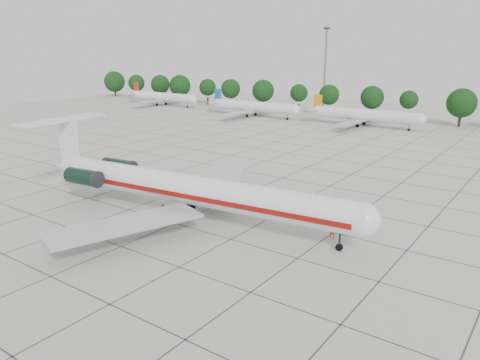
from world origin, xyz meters
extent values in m
plane|color=#BBBBB3|center=(0.00, 0.00, 0.00)|extent=(260.00, 260.00, 0.00)
cube|color=#383838|center=(0.00, 15.00, 0.01)|extent=(170.00, 170.00, 0.02)
cylinder|color=silver|center=(1.78, -5.76, 3.68)|extent=(37.97, 7.40, 3.47)
sphere|color=silver|center=(20.59, -3.78, 3.68)|extent=(3.47, 3.47, 3.47)
cone|color=silver|center=(-19.64, -8.01, 3.68)|extent=(5.59, 4.00, 3.47)
cube|color=maroon|center=(1.60, -4.01, 3.41)|extent=(36.57, 3.90, 0.58)
cube|color=maroon|center=(1.96, -7.50, 3.41)|extent=(36.57, 3.90, 0.58)
cube|color=#B7BABC|center=(-1.82, 3.37, 2.26)|extent=(12.26, 16.00, 0.32)
cube|color=#B7BABC|center=(0.16, -15.44, 2.26)|extent=(9.70, 16.47, 0.32)
cube|color=black|center=(-13.61, -5.00, 3.99)|extent=(2.44, 1.60, 0.26)
cylinder|color=black|center=(-13.69, -4.27, 3.99)|extent=(5.22, 2.51, 2.00)
cube|color=black|center=(-13.12, -9.70, 3.99)|extent=(2.44, 1.60, 0.26)
cylinder|color=black|center=(-13.04, -10.43, 3.99)|extent=(5.22, 2.51, 2.00)
cube|color=silver|center=(-19.11, -7.95, 7.35)|extent=(3.37, 0.64, 6.30)
cube|color=silver|center=(-19.84, -8.03, 10.29)|extent=(4.45, 12.87, 0.23)
cylinder|color=black|center=(18.50, -4.00, 1.00)|extent=(0.23, 0.23, 2.00)
cylinder|color=black|center=(18.50, -4.00, 0.37)|extent=(0.76, 0.37, 0.74)
cylinder|color=black|center=(-1.64, -3.37, 1.37)|extent=(0.28, 0.28, 1.89)
cylinder|color=black|center=(-1.64, -3.37, 0.53)|extent=(1.11, 0.74, 1.05)
cylinder|color=black|center=(-1.07, -8.80, 1.37)|extent=(0.28, 0.28, 1.89)
cylinder|color=black|center=(-1.07, -8.80, 0.53)|extent=(1.11, 0.74, 1.05)
imported|color=#CE580C|center=(16.50, -1.30, 0.93)|extent=(0.79, 0.67, 1.86)
cylinder|color=silver|center=(-82.10, 73.31, 3.00)|extent=(27.20, 3.00, 3.00)
cube|color=#B7BABC|center=(-83.10, 73.31, 1.80)|extent=(3.50, 27.20, 0.25)
cube|color=red|center=(-95.54, 73.31, 5.60)|extent=(2.40, 0.25, 3.60)
cylinder|color=black|center=(-83.10, 75.51, 0.40)|extent=(0.80, 0.45, 0.80)
cylinder|color=black|center=(-83.10, 71.11, 0.40)|extent=(0.80, 0.45, 0.80)
cylinder|color=silver|center=(-40.93, 68.95, 3.00)|extent=(27.20, 3.00, 3.00)
cube|color=#B7BABC|center=(-41.93, 68.95, 1.80)|extent=(3.50, 27.20, 0.25)
cube|color=#0C579D|center=(-54.37, 68.95, 5.60)|extent=(2.40, 0.25, 3.60)
cylinder|color=black|center=(-41.93, 71.15, 0.40)|extent=(0.80, 0.45, 0.80)
cylinder|color=black|center=(-41.93, 66.75, 0.40)|extent=(0.80, 0.45, 0.80)
cylinder|color=silver|center=(-7.95, 70.67, 3.00)|extent=(27.20, 3.00, 3.00)
cube|color=#B7BABC|center=(-8.95, 70.67, 1.80)|extent=(3.50, 27.20, 0.25)
cube|color=#C5850B|center=(-21.39, 70.67, 5.60)|extent=(2.40, 0.25, 3.60)
cylinder|color=black|center=(-8.95, 72.87, 0.40)|extent=(0.80, 0.45, 0.80)
cylinder|color=black|center=(-8.95, 68.47, 0.40)|extent=(0.80, 0.45, 0.80)
cylinder|color=#332114|center=(-121.40, 85.00, 1.25)|extent=(0.70, 0.70, 2.50)
sphere|color=black|center=(-121.40, 85.00, 6.00)|extent=(8.44, 8.44, 8.44)
cylinder|color=#332114|center=(-108.21, 85.00, 1.25)|extent=(0.70, 0.70, 2.50)
sphere|color=black|center=(-108.21, 85.00, 6.00)|extent=(6.44, 6.44, 6.44)
cylinder|color=#332114|center=(-95.02, 85.00, 1.25)|extent=(0.70, 0.70, 2.50)
sphere|color=black|center=(-95.02, 85.00, 6.00)|extent=(7.14, 7.14, 7.14)
cylinder|color=#332114|center=(-84.83, 85.00, 1.25)|extent=(0.70, 0.70, 2.50)
sphere|color=black|center=(-84.83, 85.00, 6.00)|extent=(7.79, 7.79, 7.79)
cylinder|color=#332114|center=(-71.64, 85.00, 1.25)|extent=(0.70, 0.70, 2.50)
sphere|color=black|center=(-71.64, 85.00, 6.00)|extent=(5.94, 5.94, 5.94)
cylinder|color=#332114|center=(-61.45, 85.00, 1.25)|extent=(0.70, 0.70, 2.50)
sphere|color=black|center=(-61.45, 85.00, 6.00)|extent=(6.57, 6.57, 6.57)
cylinder|color=#332114|center=(-48.26, 85.00, 1.25)|extent=(0.70, 0.70, 2.50)
sphere|color=black|center=(-48.26, 85.00, 6.00)|extent=(7.15, 7.15, 7.15)
cylinder|color=#332114|center=(-35.07, 85.00, 1.25)|extent=(0.70, 0.70, 2.50)
sphere|color=black|center=(-35.07, 85.00, 6.00)|extent=(5.43, 5.43, 5.43)
cylinder|color=#332114|center=(-24.88, 85.00, 1.25)|extent=(0.70, 0.70, 2.50)
sphere|color=black|center=(-24.88, 85.00, 6.00)|extent=(5.99, 5.99, 5.99)
cylinder|color=#332114|center=(-11.69, 85.00, 1.25)|extent=(0.70, 0.70, 2.50)
sphere|color=black|center=(-11.69, 85.00, 6.00)|extent=(6.50, 6.50, 6.50)
cylinder|color=#332114|center=(-1.50, 85.00, 1.25)|extent=(0.70, 0.70, 2.50)
sphere|color=black|center=(-1.50, 85.00, 6.00)|extent=(4.93, 4.93, 4.93)
cylinder|color=#332114|center=(11.69, 85.00, 1.25)|extent=(0.70, 0.70, 2.50)
sphere|color=black|center=(11.69, 85.00, 6.00)|extent=(7.40, 7.40, 7.40)
cylinder|color=slate|center=(-30.00, 92.00, 12.50)|extent=(0.56, 0.56, 25.00)
cube|color=black|center=(-30.00, 92.00, 25.20)|extent=(1.60, 1.60, 0.50)
camera|label=1|loc=(35.49, -44.66, 19.53)|focal=35.00mm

